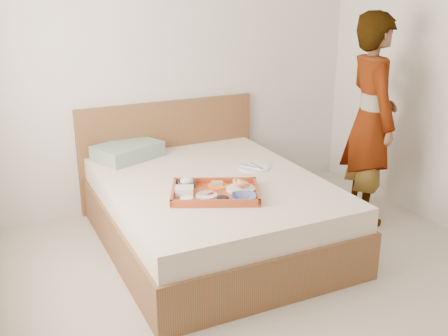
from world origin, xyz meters
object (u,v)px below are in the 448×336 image
tray (215,192)px  person (371,120)px  dinner_plate (254,167)px  bed (213,212)px

tray → person: size_ratio=0.35×
tray → person: (1.51, 0.18, 0.32)m
tray → dinner_plate: size_ratio=2.35×
dinner_plate → bed: bearing=-165.5°
person → bed: bearing=103.2°
bed → dinner_plate: (0.42, 0.11, 0.27)m
dinner_plate → person: bearing=-12.8°
bed → dinner_plate: 0.51m
tray → dinner_plate: bearing=61.6°
bed → tray: 0.43m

